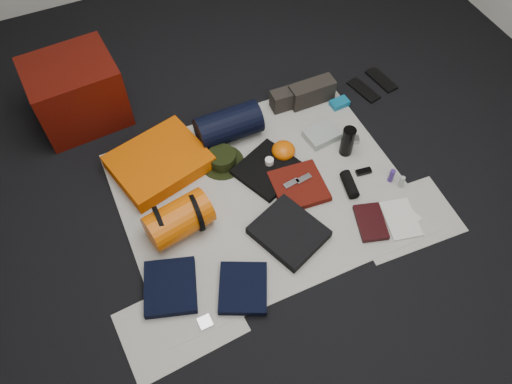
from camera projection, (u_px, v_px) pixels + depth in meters
name	position (u px, v px, depth m)	size (l,w,h in m)	color
floor	(262.00, 192.00, 2.91)	(4.50, 4.50, 0.02)	black
newspaper_mat	(262.00, 191.00, 2.90)	(1.60, 1.30, 0.01)	silver
newspaper_sheet_front_left	(180.00, 323.00, 2.46)	(0.58, 0.40, 0.00)	silver
newspaper_sheet_front_right	(404.00, 218.00, 2.80)	(0.58, 0.40, 0.00)	silver
red_cabinet	(77.00, 93.00, 3.06)	(0.52, 0.43, 0.43)	#510D05
sleeping_pad	(159.00, 162.00, 2.96)	(0.53, 0.43, 0.10)	#E45A02
stuff_sack	(179.00, 219.00, 2.67)	(0.21, 0.21, 0.35)	#DB5603
sack_strap_left	(161.00, 226.00, 2.64)	(0.22, 0.22, 0.03)	black
sack_strap_right	(196.00, 212.00, 2.69)	(0.22, 0.22, 0.03)	black
navy_duffel	(229.00, 125.00, 3.05)	(0.21, 0.21, 0.40)	black
boonie_brim	(222.00, 162.00, 3.01)	(0.27, 0.27, 0.01)	black
boonie_crown	(222.00, 158.00, 2.98)	(0.17, 0.17, 0.07)	black
hiking_boot_left	(291.00, 97.00, 3.24)	(0.26, 0.10, 0.13)	#2C2722
hiking_boot_right	(312.00, 92.00, 3.25)	(0.30, 0.11, 0.15)	#2C2722
flip_flop_left	(363.00, 90.00, 3.36)	(0.09, 0.24, 0.01)	black
flip_flop_right	(381.00, 80.00, 3.42)	(0.09, 0.24, 0.01)	black
trousers_navy_a	(170.00, 287.00, 2.54)	(0.26, 0.30, 0.05)	black
trousers_navy_b	(243.00, 288.00, 2.54)	(0.24, 0.28, 0.04)	black
trousers_charcoal	(289.00, 232.00, 2.71)	(0.31, 0.36, 0.06)	black
black_tshirt	(268.00, 170.00, 2.97)	(0.34, 0.32, 0.03)	black
red_shirt	(299.00, 186.00, 2.90)	(0.29, 0.29, 0.04)	#571109
orange_stuff_sack	(284.00, 150.00, 3.01)	(0.14, 0.14, 0.09)	#DB5603
first_aid_pouch	(322.00, 135.00, 3.11)	(0.20, 0.15, 0.05)	#99A19A
water_bottle	(348.00, 141.00, 2.98)	(0.08, 0.08, 0.20)	black
speaker	(350.00, 184.00, 2.89)	(0.07, 0.07, 0.17)	black
compact_camera	(352.00, 140.00, 3.10)	(0.09, 0.05, 0.03)	#B7B6BC
cyan_case	(339.00, 103.00, 3.27)	(0.12, 0.08, 0.04)	#0E678D
toiletry_purple	(391.00, 176.00, 2.90)	(0.03, 0.03, 0.09)	#42267C
toiletry_clear	(401.00, 182.00, 2.89)	(0.03, 0.03, 0.08)	#9EA29E
paperback_book	(371.00, 222.00, 2.76)	(0.15, 0.23, 0.03)	black
map_booklet	(401.00, 219.00, 2.79)	(0.17, 0.25, 0.01)	silver
map_printout	(404.00, 215.00, 2.80)	(0.13, 0.16, 0.01)	silver
sunglasses	(364.00, 172.00, 2.96)	(0.09, 0.04, 0.02)	black
key_cluster	(205.00, 322.00, 2.45)	(0.06, 0.06, 0.01)	#B7B6BC
tape_roll	(269.00, 161.00, 2.96)	(0.05, 0.05, 0.04)	white
energy_bar_a	(291.00, 183.00, 2.87)	(0.10, 0.04, 0.01)	#B7B6BC
energy_bar_b	(304.00, 179.00, 2.89)	(0.10, 0.04, 0.01)	#B7B6BC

